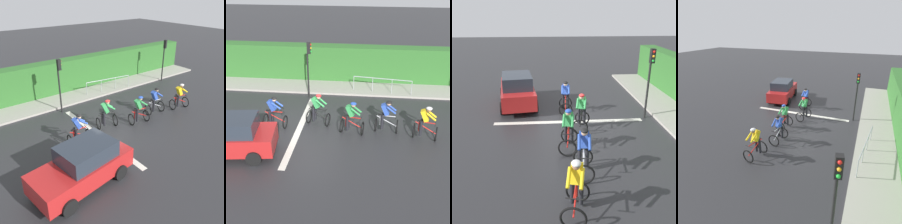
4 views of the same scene
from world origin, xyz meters
TOP-DOWN VIEW (x-y plane):
  - ground_plane at (0.00, 0.00)m, footprint 80.00×80.00m
  - sidewalk_kerb at (-5.60, 2.00)m, footprint 2.80×22.23m
  - stone_wall_low at (-6.50, 2.00)m, footprint 0.44×22.23m
  - hedge_wall at (-6.80, 2.00)m, footprint 1.10×22.23m
  - road_marking_stop_line at (0.00, -0.37)m, footprint 7.00×0.30m
  - cyclist_lead at (0.37, 5.64)m, footprint 0.90×1.20m
  - cyclist_second at (-0.08, 3.86)m, footprint 0.79×1.15m
  - cyclist_mid at (0.25, 2.22)m, footprint 0.85×1.18m
  - cyclist_fourth at (-0.47, 0.46)m, footprint 0.91×1.21m
  - cyclist_trailing at (0.07, -1.62)m, footprint 0.76×1.13m
  - car_red at (2.59, -2.87)m, footprint 2.30×4.29m
  - traffic_light_near_crossing at (-3.75, -0.57)m, footprint 0.21×0.31m
  - traffic_light_far_junction at (-3.98, 8.84)m, footprint 0.24×0.31m
  - pedestrian_railing_kerbside at (-4.70, 3.75)m, footprint 0.53×3.55m

SIDE VIEW (x-z plane):
  - ground_plane at x=0.00m, z-range 0.00..0.00m
  - road_marking_stop_line at x=0.00m, z-range 0.00..0.01m
  - sidewalk_kerb at x=-5.60m, z-range 0.00..0.12m
  - stone_wall_low at x=-6.50m, z-range 0.00..0.52m
  - pedestrian_railing_kerbside at x=-4.70m, z-range 0.28..1.30m
  - cyclist_lead at x=0.37m, z-range -0.03..1.63m
  - cyclist_second at x=-0.08m, z-range -0.03..1.63m
  - cyclist_mid at x=0.25m, z-range -0.03..1.63m
  - cyclist_fourth at x=-0.47m, z-range -0.03..1.63m
  - cyclist_trailing at x=0.07m, z-range -0.03..1.63m
  - car_red at x=2.59m, z-range -0.01..1.75m
  - hedge_wall at x=-6.80m, z-range 0.00..2.38m
  - traffic_light_near_crossing at x=-3.75m, z-range 0.55..3.89m
  - traffic_light_far_junction at x=-3.98m, z-range 0.55..3.89m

